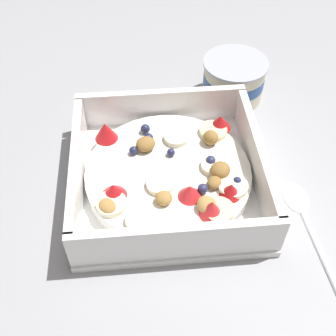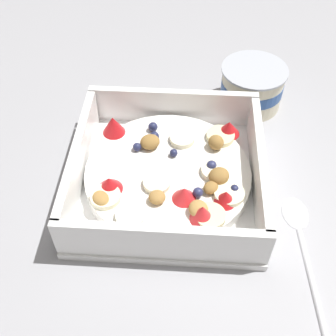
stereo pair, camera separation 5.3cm
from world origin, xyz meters
name	(u,v)px [view 1 (the left image)]	position (x,y,z in m)	size (l,w,h in m)	color
ground_plane	(180,184)	(0.00, 0.00, 0.00)	(2.40, 2.40, 0.00)	#9E9EA3
fruit_bowl	(169,174)	(-0.01, 0.00, 0.02)	(0.23, 0.23, 0.06)	white
spoon	(304,213)	(0.14, -0.06, 0.00)	(0.04, 0.17, 0.01)	silver
yogurt_cup	(234,79)	(0.10, 0.17, 0.03)	(0.10, 0.10, 0.06)	beige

